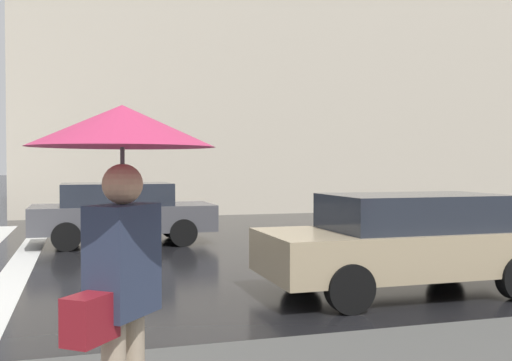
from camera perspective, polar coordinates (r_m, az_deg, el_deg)
car_dark_grey at (r=13.91m, az=-12.93°, el=-2.95°), size 1.85×4.10×1.41m
car_champagne at (r=8.65m, az=14.50°, el=-5.64°), size 1.85×4.10×1.41m
pedestrian_with_floral_umbrella at (r=3.23m, az=-12.94°, el=0.05°), size 1.00×1.00×2.00m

